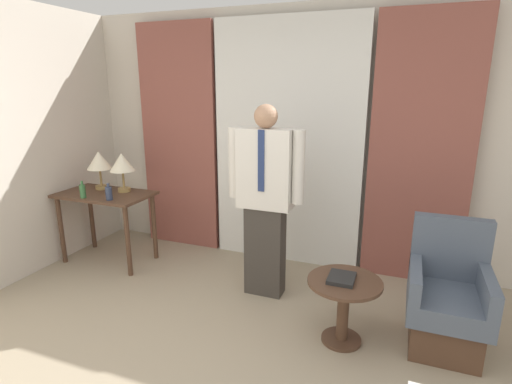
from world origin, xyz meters
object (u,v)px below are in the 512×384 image
Objects in this scene: bottle_by_lamp at (83,191)px; person at (265,196)px; armchair at (446,303)px; book at (342,278)px; desk at (106,205)px; table_lamp_left at (99,162)px; table_lamp_right at (122,164)px; bottle_near_edge at (109,193)px; side_table at (344,300)px.

person reaches higher than bottle_by_lamp.
armchair reaches higher than book.
book is at bearing -11.73° from desk.
table_lamp_left is 1.84× the size of book.
table_lamp_right reaches higher than bottle_by_lamp.
bottle_near_edge reaches higher than armchair.
table_lamp_right is 1.72m from person.
side_table is at bearing -6.72° from bottle_by_lamp.
person is (1.63, 0.14, 0.10)m from bottle_near_edge.
desk is 0.31m from bottle_by_lamp.
side_table is at bearing -13.56° from table_lamp_left.
bottle_near_edge is at bearing -77.26° from table_lamp_right.
bottle_near_edge is 3.20m from armchair.
table_lamp_left is 2.43× the size of bottle_near_edge.
desk reaches higher than book.
person is at bearing -5.22° from table_lamp_left.
table_lamp_right is at bearing 173.85° from person.
book is (2.72, -0.33, -0.33)m from bottle_by_lamp.
bottle_by_lamp reaches higher than bottle_near_edge.
table_lamp_left reaches higher than desk.
desk is 5.78× the size of bottle_near_edge.
bottle_by_lamp is 2.76m from book.
table_lamp_left is 1.00× the size of table_lamp_right.
armchair is at bearing 18.27° from side_table.
bottle_by_lamp is 0.19× the size of armchair.
side_table is (2.67, -0.55, -0.30)m from desk.
bottle_by_lamp is at bearing 173.28° from side_table.
desk is 3.41m from armchair.
person is at bearing -1.53° from desk.
table_lamp_right is 0.49m from bottle_by_lamp.
table_lamp_left reaches higher than armchair.
side_table is at bearing -11.58° from desk.
table_lamp_right is at bearing 164.65° from book.
desk is 1.81× the size of side_table.
bottle_by_lamp is at bearing -77.91° from table_lamp_left.
person is (1.94, 0.17, 0.10)m from bottle_by_lamp.
bottle_by_lamp is 2.81m from side_table.
table_lamp_right reaches higher than armchair.
table_lamp_left and table_lamp_right have the same top height.
table_lamp_left is at bearing 102.09° from bottle_by_lamp.
desk is 4.37× the size of book.
table_lamp_left is 2.38× the size of bottle_by_lamp.
bottle_by_lamp is at bearing 173.18° from book.
desk is at bearing 178.47° from person.
table_lamp_right is (0.15, 0.13, 0.44)m from desk.
table_lamp_right reaches higher than book.
person reaches higher than side_table.
table_lamp_left is 0.24× the size of person.
person is at bearing 4.89° from bottle_near_edge.
bottle_by_lamp reaches higher than book.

